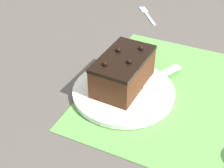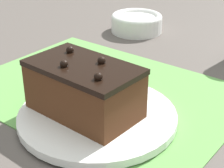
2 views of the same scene
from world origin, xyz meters
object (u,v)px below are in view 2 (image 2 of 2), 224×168
at_px(cake_plate, 97,116).
at_px(small_bowl, 137,22).
at_px(serving_knife, 96,96).
at_px(chocolate_cake, 84,89).

relative_size(cake_plate, small_bowl, 1.89).
xyz_separation_m(cake_plate, small_bowl, (0.19, -0.38, 0.01)).
distance_m(cake_plate, serving_knife, 0.04).
bearing_deg(cake_plate, serving_knife, -48.24).
xyz_separation_m(cake_plate, serving_knife, (0.03, -0.03, 0.01)).
height_order(cake_plate, chocolate_cake, chocolate_cake).
xyz_separation_m(chocolate_cake, serving_knife, (0.01, -0.04, -0.03)).
bearing_deg(serving_knife, small_bowl, 51.18).
distance_m(cake_plate, small_bowl, 0.43).
height_order(chocolate_cake, small_bowl, chocolate_cake).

